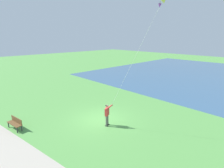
{
  "coord_description": "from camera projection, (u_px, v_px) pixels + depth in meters",
  "views": [
    {
      "loc": [
        8.65,
        10.39,
        6.73
      ],
      "look_at": [
        0.15,
        1.6,
        3.42
      ],
      "focal_mm": 28.06,
      "sensor_mm": 36.0,
      "label": 1
    }
  ],
  "objects": [
    {
      "name": "ground_plane",
      "position": [
        100.0,
        119.0,
        14.77
      ],
      "size": [
        120.0,
        120.0,
        0.0
      ],
      "primitive_type": "plane",
      "color": "#569947"
    },
    {
      "name": "person_kite_flyer",
      "position": [
        107.0,
        113.0,
        13.45
      ],
      "size": [
        0.5,
        0.63,
        1.83
      ],
      "color": "#232328",
      "rests_on": "ground"
    },
    {
      "name": "flying_kite",
      "position": [
        156.0,
        3.0,
        10.31
      ],
      "size": [
        1.8,
        3.14,
        7.28
      ],
      "color": "yellow"
    },
    {
      "name": "park_bench_near_walkway",
      "position": [
        15.0,
        123.0,
        13.11
      ],
      "size": [
        0.68,
        1.55,
        0.88
      ],
      "color": "brown",
      "rests_on": "ground"
    }
  ]
}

